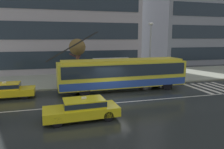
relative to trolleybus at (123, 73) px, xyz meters
name	(u,v)px	position (x,y,z in m)	size (l,w,h in m)	color
ground_plane	(114,99)	(-1.70, -2.71, -1.62)	(160.00, 160.00, 0.00)	#232727
sidewalk_slab	(93,78)	(-1.70, 6.60, -1.55)	(80.00, 10.00, 0.14)	gray
crosswalk_stripe_edge_near	(197,89)	(7.18, -1.55, -1.61)	(0.44, 4.40, 0.01)	beige
crosswalk_stripe_inner_a	(205,88)	(8.08, -1.55, -1.61)	(0.44, 4.40, 0.01)	beige
crosswalk_stripe_center	(213,88)	(8.98, -1.55, -1.61)	(0.44, 4.40, 0.01)	beige
crosswalk_stripe_inner_b	(220,87)	(9.88, -1.55, -1.61)	(0.44, 4.40, 0.01)	beige
lane_centre_line	(118,103)	(-1.70, -3.91, -1.61)	(72.00, 0.14, 0.01)	silver
trolleybus	(123,73)	(0.00, 0.00, 0.00)	(13.09, 2.86, 5.49)	gold
taxi_oncoming_near	(82,108)	(-4.81, -6.60, -0.91)	(4.58, 1.98, 1.39)	yellow
taxi_queued_behind_bus	(6,90)	(-10.22, -0.14, -0.91)	(4.34, 1.79, 1.39)	yellow
bus_shelter	(111,64)	(-0.04, 4.00, 0.41)	(4.12, 1.59, 2.55)	gray
pedestrian_at_shelter	(69,69)	(-4.85, 2.88, 0.17)	(1.18, 1.18, 2.01)	#504A47
pedestrian_approaching_curb	(142,65)	(3.94, 4.49, 0.14)	(1.43, 1.43, 2.03)	#4D4D4B
pedestrian_walking_past	(140,69)	(2.62, 2.15, 0.05)	(1.27, 1.27, 1.95)	black
pedestrian_waiting_by_pole	(117,67)	(0.58, 3.88, 0.05)	(0.96, 0.96, 1.95)	#5B494E
street_lamp	(150,47)	(4.01, 2.64, 2.34)	(0.60, 0.32, 6.41)	gray
street_tree_bare	(77,48)	(-3.77, 4.29, 2.23)	(1.79, 1.79, 4.71)	brown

